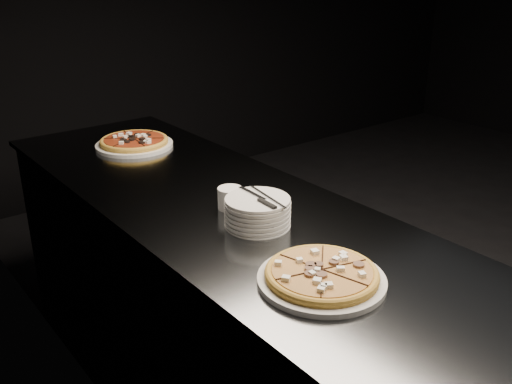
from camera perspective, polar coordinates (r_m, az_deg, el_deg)
floor at (r=3.89m, az=23.95°, el=-5.81°), size 5.00×5.00×0.00m
wall_left at (r=1.65m, az=-14.13°, el=10.99°), size 0.02×5.00×2.80m
counter at (r=2.20m, az=-2.81°, el=-12.27°), size 0.74×2.44×0.92m
pizza_mushroom at (r=1.51m, az=6.59°, el=-8.30°), size 0.37×0.37×0.04m
pizza_tomato at (r=2.63m, az=-12.08°, el=4.90°), size 0.40×0.40×0.04m
plate_stack at (r=1.80m, az=0.16°, el=-2.01°), size 0.21×0.21×0.09m
cutlery at (r=1.77m, az=0.69°, el=-0.66°), size 0.09×0.22×0.01m
ramekin at (r=1.92m, az=-2.60°, el=-0.56°), size 0.08×0.08×0.07m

